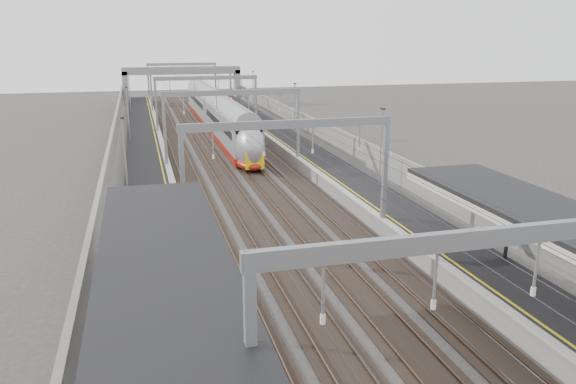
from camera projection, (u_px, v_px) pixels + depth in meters
platform_left at (147, 163)px, 54.24m from camera, size 4.00×120.00×1.00m
platform_right at (306, 155)px, 58.22m from camera, size 4.00×120.00×1.00m
tracks at (229, 163)px, 56.35m from camera, size 11.40×140.00×0.20m
overhead_line at (218, 96)px, 60.88m from camera, size 13.00×140.00×6.60m
canopy_left at (175, 339)px, 13.89m from camera, size 4.40×30.00×4.24m
overbridge at (182, 75)px, 106.16m from camera, size 22.00×2.20×6.90m
wall_left at (112, 154)px, 53.15m from camera, size 0.30×120.00×3.20m
wall_right at (335, 143)px, 58.72m from camera, size 0.30×120.00×3.20m
train at (218, 118)px, 72.98m from camera, size 2.77×50.43×4.37m
signal_green at (163, 111)px, 77.53m from camera, size 0.32×0.32×3.48m
signal_red_near at (227, 112)px, 76.56m from camera, size 0.32×0.32×3.48m
signal_red_far at (231, 104)px, 86.06m from camera, size 0.32×0.32×3.48m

